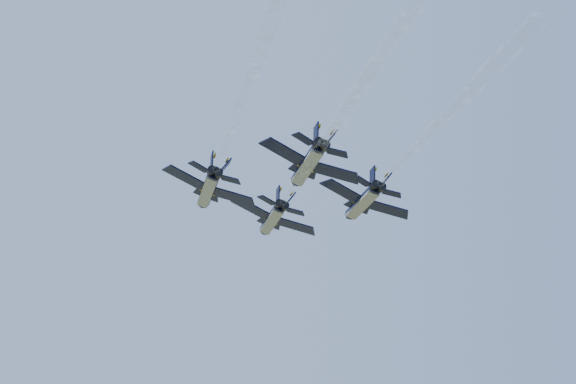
{
  "coord_description": "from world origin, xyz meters",
  "views": [
    {
      "loc": [
        -6.52,
        -104.89,
        54.18
      ],
      "look_at": [
        1.9,
        3.46,
        93.73
      ],
      "focal_mm": 55.0,
      "sensor_mm": 36.0,
      "label": 1
    }
  ],
  "objects": [
    {
      "name": "jet_lead",
      "position": [
        0.35,
        11.77,
        92.7
      ],
      "size": [
        11.98,
        16.34,
        4.93
      ],
      "rotation": [
        0.0,
        0.34,
        0.13
      ],
      "color": "black"
    },
    {
      "name": "smoke_trail_slot",
      "position": [
        7.56,
        -42.43,
        92.73
      ],
      "size": [
        7.04,
        43.16,
        1.99
      ],
      "rotation": [
        0.0,
        0.34,
        0.13
      ],
      "color": "white"
    },
    {
      "name": "jet_slot",
      "position": [
        3.26,
        -8.94,
        92.7
      ],
      "size": [
        11.98,
        16.34,
        4.93
      ],
      "rotation": [
        0.0,
        0.34,
        0.13
      ],
      "color": "black"
    },
    {
      "name": "jet_right",
      "position": [
        11.81,
        3.72,
        92.7
      ],
      "size": [
        11.98,
        16.34,
        4.93
      ],
      "rotation": [
        0.0,
        0.34,
        0.13
      ],
      "color": "black"
    },
    {
      "name": "smoke_trail_left",
      "position": [
        -4.16,
        -33.06,
        92.73
      ],
      "size": [
        7.04,
        43.16,
        1.99
      ],
      "rotation": [
        0.0,
        0.34,
        0.13
      ],
      "color": "white"
    },
    {
      "name": "jet_left",
      "position": [
        -8.46,
        0.42,
        92.7
      ],
      "size": [
        11.98,
        16.34,
        4.93
      ],
      "rotation": [
        0.0,
        0.34,
        0.13
      ],
      "color": "black"
    },
    {
      "name": "smoke_trail_right",
      "position": [
        16.12,
        -29.77,
        92.73
      ],
      "size": [
        7.04,
        43.16,
        1.99
      ],
      "rotation": [
        0.0,
        0.34,
        0.13
      ],
      "color": "white"
    },
    {
      "name": "smoke_trail_lead",
      "position": [
        4.65,
        -21.71,
        92.73
      ],
      "size": [
        7.04,
        43.16,
        1.99
      ],
      "rotation": [
        0.0,
        0.34,
        0.13
      ],
      "color": "white"
    }
  ]
}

